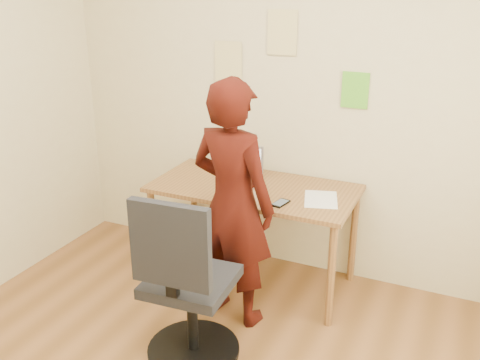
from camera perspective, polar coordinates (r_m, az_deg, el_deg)
The scene contains 10 objects.
room at distance 2.27m, azimuth -9.37°, elevation 1.57°, with size 3.58×3.58×2.78m.
desk at distance 3.71m, azimuth 1.48°, elevation -1.93°, with size 1.40×0.70×0.74m.
laptop at distance 3.77m, azimuth 0.11°, elevation 0.67°, with size 0.38×0.36×0.22m.
paper_sheet at distance 3.50m, azimuth 8.62°, elevation -2.04°, with size 0.21×0.30×0.00m, color white.
phone at distance 3.40m, azimuth 4.35°, elevation -2.47°, with size 0.09×0.15×0.01m.
wall_note_left at distance 3.94m, azimuth -1.26°, elevation 12.42°, with size 0.21×0.00×0.30m, color #DECC84.
wall_note_mid at distance 3.75m, azimuth 4.53°, elevation 15.42°, with size 0.21×0.00×0.30m, color #DECC84.
wall_note_right at distance 3.66m, azimuth 12.17°, elevation 9.34°, with size 0.18×0.00×0.24m, color #5EBE2A.
office_chair at distance 3.05m, azimuth -5.79°, elevation -11.87°, with size 0.55×0.55×1.05m.
person at distance 3.28m, azimuth -0.79°, elevation -2.59°, with size 0.57×0.38×1.57m, color #330C07.
Camera 1 is at (1.21, -1.77, 2.09)m, focal length 40.00 mm.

